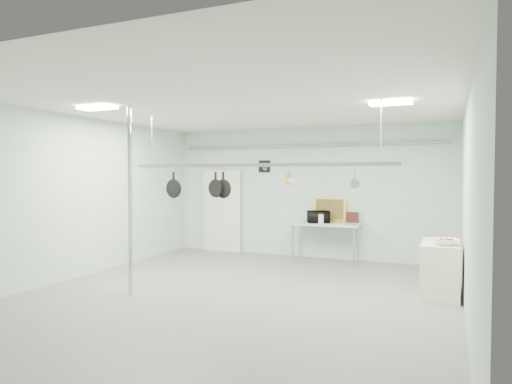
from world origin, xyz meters
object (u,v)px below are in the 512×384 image
at_px(fruit_bowl, 446,242).
at_px(skillet_right, 223,185).
at_px(chrome_pole, 130,200).
at_px(skillet_left, 174,185).
at_px(skillet_mid, 216,184).
at_px(microwave, 318,217).
at_px(pot_rack, 254,163).
at_px(prep_table, 326,226).
at_px(side_cabinet, 441,269).
at_px(coffee_canister, 321,219).

relative_size(fruit_bowl, skillet_right, 0.94).
relative_size(chrome_pole, skillet_left, 6.69).
relative_size(chrome_pole, skillet_right, 7.19).
distance_m(skillet_mid, skillet_right, 0.15).
relative_size(microwave, skillet_mid, 1.16).
bearing_deg(pot_rack, skillet_right, 180.00).
bearing_deg(skillet_right, pot_rack, 9.77).
bearing_deg(pot_rack, prep_table, 83.09).
bearing_deg(pot_rack, skillet_left, 180.00).
height_order(pot_rack, fruit_bowl, pot_rack).
bearing_deg(skillet_mid, fruit_bowl, 25.26).
height_order(side_cabinet, microwave, microwave).
relative_size(side_cabinet, pot_rack, 0.25).
xyz_separation_m(microwave, skillet_right, (-0.84, -3.25, 0.82)).
height_order(fruit_bowl, skillet_left, skillet_left).
distance_m(microwave, skillet_left, 3.83).
distance_m(side_cabinet, skillet_mid, 4.11).
bearing_deg(fruit_bowl, skillet_left, -170.19).
height_order(pot_rack, skillet_right, pot_rack).
xyz_separation_m(pot_rack, coffee_canister, (0.32, 3.15, -1.21)).
xyz_separation_m(side_cabinet, fruit_bowl, (0.07, -0.30, 0.50)).
distance_m(chrome_pole, skillet_mid, 1.49).
xyz_separation_m(prep_table, skillet_right, (-0.99, -3.30, 1.03)).
relative_size(side_cabinet, skillet_left, 2.51).
xyz_separation_m(side_cabinet, skillet_right, (-3.54, -1.10, 1.41)).
height_order(prep_table, pot_rack, pot_rack).
bearing_deg(fruit_bowl, chrome_pole, -160.92).
bearing_deg(skillet_left, side_cabinet, 21.99).
height_order(chrome_pole, fruit_bowl, chrome_pole).
bearing_deg(prep_table, chrome_pole, -118.71).
distance_m(side_cabinet, skillet_left, 4.90).
distance_m(pot_rack, microwave, 3.47).
distance_m(microwave, fruit_bowl, 3.71).
bearing_deg(chrome_pole, coffee_canister, 61.25).
height_order(prep_table, fruit_bowl, fruit_bowl).
distance_m(chrome_pole, microwave, 4.70).
height_order(prep_table, coffee_canister, coffee_canister).
distance_m(chrome_pole, skillet_left, 0.97).
bearing_deg(fruit_bowl, skillet_mid, -167.98).
xyz_separation_m(chrome_pole, coffee_canister, (2.22, 4.05, -0.59)).
height_order(side_cabinet, coffee_canister, coffee_canister).
height_order(fruit_bowl, skillet_right, skillet_right).
bearing_deg(skillet_right, skillet_left, -170.23).
height_order(chrome_pole, side_cabinet, chrome_pole).
xyz_separation_m(chrome_pole, skillet_right, (1.31, 0.90, 0.26)).
distance_m(chrome_pole, skillet_right, 1.61).
height_order(prep_table, microwave, microwave).
height_order(pot_rack, coffee_canister, pot_rack).
bearing_deg(coffee_canister, skillet_mid, -108.73).
xyz_separation_m(pot_rack, skillet_mid, (-0.75, 0.00, -0.36)).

